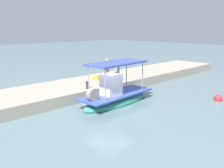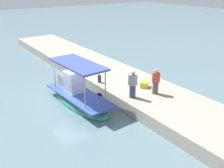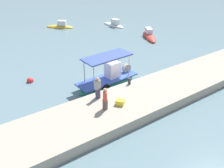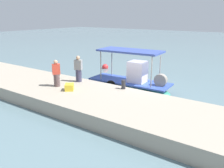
{
  "view_description": "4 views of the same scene",
  "coord_description": "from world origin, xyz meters",
  "px_view_note": "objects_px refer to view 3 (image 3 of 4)",
  "views": [
    {
      "loc": [
        10.99,
        11.44,
        4.98
      ],
      "look_at": [
        -1.51,
        -1.28,
        0.99
      ],
      "focal_mm": 41.44,
      "sensor_mm": 36.0,
      "label": 1
    },
    {
      "loc": [
        -14.3,
        6.75,
        7.42
      ],
      "look_at": [
        -1.18,
        -2.39,
        0.96
      ],
      "focal_mm": 41.47,
      "sensor_mm": 36.0,
      "label": 2
    },
    {
      "loc": [
        -11.2,
        -15.77,
        10.31
      ],
      "look_at": [
        -1.57,
        -1.93,
        1.15
      ],
      "focal_mm": 39.01,
      "sensor_mm": 36.0,
      "label": 3
    },
    {
      "loc": [
        7.18,
        -13.53,
        4.99
      ],
      "look_at": [
        -0.85,
        -2.1,
        0.89
      ],
      "focal_mm": 38.4,
      "sensor_mm": 36.0,
      "label": 4
    }
  ],
  "objects_px": {
    "moored_boat_near": "(114,25)",
    "moored_boat_mid": "(60,26)",
    "main_fishing_boat": "(108,80)",
    "cargo_crate": "(120,102)",
    "fisherman_by_crate": "(98,89)",
    "fisherman_near_bollard": "(105,100)",
    "moored_boat_far": "(149,36)",
    "marker_buoy": "(30,81)",
    "mooring_bollard": "(129,81)"
  },
  "relations": [
    {
      "from": "moored_boat_near",
      "to": "moored_boat_far",
      "type": "height_order",
      "value": "moored_boat_far"
    },
    {
      "from": "moored_boat_mid",
      "to": "mooring_bollard",
      "type": "bearing_deg",
      "value": -99.29
    },
    {
      "from": "mooring_bollard",
      "to": "cargo_crate",
      "type": "height_order",
      "value": "mooring_bollard"
    },
    {
      "from": "moored_boat_near",
      "to": "moored_boat_mid",
      "type": "bearing_deg",
      "value": 151.44
    },
    {
      "from": "main_fishing_boat",
      "to": "mooring_bollard",
      "type": "height_order",
      "value": "main_fishing_boat"
    },
    {
      "from": "fisherman_near_bollard",
      "to": "moored_boat_far",
      "type": "relative_size",
      "value": 0.32
    },
    {
      "from": "mooring_bollard",
      "to": "marker_buoy",
      "type": "relative_size",
      "value": 0.91
    },
    {
      "from": "fisherman_by_crate",
      "to": "main_fishing_boat",
      "type": "bearing_deg",
      "value": 43.27
    },
    {
      "from": "fisherman_near_bollard",
      "to": "cargo_crate",
      "type": "distance_m",
      "value": 1.31
    },
    {
      "from": "fisherman_near_bollard",
      "to": "cargo_crate",
      "type": "bearing_deg",
      "value": -6.66
    },
    {
      "from": "mooring_bollard",
      "to": "marker_buoy",
      "type": "bearing_deg",
      "value": 133.59
    },
    {
      "from": "fisherman_near_bollard",
      "to": "marker_buoy",
      "type": "height_order",
      "value": "fisherman_near_bollard"
    },
    {
      "from": "marker_buoy",
      "to": "mooring_bollard",
      "type": "bearing_deg",
      "value": -46.41
    },
    {
      "from": "main_fishing_boat",
      "to": "moored_boat_mid",
      "type": "xyz_separation_m",
      "value": [
        4.25,
        19.58,
        -0.3
      ]
    },
    {
      "from": "main_fishing_boat",
      "to": "fisherman_by_crate",
      "type": "bearing_deg",
      "value": -136.73
    },
    {
      "from": "cargo_crate",
      "to": "fisherman_by_crate",
      "type": "bearing_deg",
      "value": 115.68
    },
    {
      "from": "fisherman_near_bollard",
      "to": "fisherman_by_crate",
      "type": "height_order",
      "value": "fisherman_by_crate"
    },
    {
      "from": "main_fishing_boat",
      "to": "moored_boat_far",
      "type": "relative_size",
      "value": 1.15
    },
    {
      "from": "fisherman_near_bollard",
      "to": "moored_boat_far",
      "type": "distance_m",
      "value": 19.23
    },
    {
      "from": "main_fishing_boat",
      "to": "moored_boat_mid",
      "type": "height_order",
      "value": "main_fishing_boat"
    },
    {
      "from": "fisherman_by_crate",
      "to": "mooring_bollard",
      "type": "distance_m",
      "value": 3.29
    },
    {
      "from": "moored_boat_far",
      "to": "fisherman_near_bollard",
      "type": "bearing_deg",
      "value": -141.64
    },
    {
      "from": "mooring_bollard",
      "to": "main_fishing_boat",
      "type": "bearing_deg",
      "value": 109.26
    },
    {
      "from": "fisherman_near_bollard",
      "to": "moored_boat_near",
      "type": "distance_m",
      "value": 24.32
    },
    {
      "from": "moored_boat_near",
      "to": "moored_boat_far",
      "type": "bearing_deg",
      "value": -85.77
    },
    {
      "from": "marker_buoy",
      "to": "moored_boat_far",
      "type": "height_order",
      "value": "moored_boat_far"
    },
    {
      "from": "mooring_bollard",
      "to": "moored_boat_near",
      "type": "xyz_separation_m",
      "value": [
        10.89,
        17.62,
        -0.82
      ]
    },
    {
      "from": "moored_boat_near",
      "to": "moored_boat_mid",
      "type": "relative_size",
      "value": 1.1
    },
    {
      "from": "fisherman_by_crate",
      "to": "marker_buoy",
      "type": "relative_size",
      "value": 2.86
    },
    {
      "from": "mooring_bollard",
      "to": "cargo_crate",
      "type": "xyz_separation_m",
      "value": [
        -2.43,
        -2.01,
        -0.08
      ]
    },
    {
      "from": "moored_boat_mid",
      "to": "cargo_crate",
      "type": "bearing_deg",
      "value": -104.16
    },
    {
      "from": "fisherman_near_bollard",
      "to": "moored_boat_near",
      "type": "bearing_deg",
      "value": 53.37
    },
    {
      "from": "cargo_crate",
      "to": "moored_boat_mid",
      "type": "relative_size",
      "value": 0.15
    },
    {
      "from": "moored_boat_near",
      "to": "fisherman_by_crate",
      "type": "bearing_deg",
      "value": -128.19
    },
    {
      "from": "cargo_crate",
      "to": "moored_boat_mid",
      "type": "distance_m",
      "value": 24.38
    },
    {
      "from": "moored_boat_far",
      "to": "moored_boat_near",
      "type": "bearing_deg",
      "value": 94.23
    },
    {
      "from": "main_fishing_boat",
      "to": "fisherman_by_crate",
      "type": "height_order",
      "value": "main_fishing_boat"
    },
    {
      "from": "fisherman_near_bollard",
      "to": "moored_boat_mid",
      "type": "bearing_deg",
      "value": 73.1
    },
    {
      "from": "cargo_crate",
      "to": "marker_buoy",
      "type": "distance_m",
      "value": 9.35
    },
    {
      "from": "moored_boat_near",
      "to": "main_fishing_boat",
      "type": "bearing_deg",
      "value": -126.67
    },
    {
      "from": "cargo_crate",
      "to": "moored_boat_far",
      "type": "xyz_separation_m",
      "value": [
        13.87,
        12.05,
        -0.71
      ]
    },
    {
      "from": "fisherman_by_crate",
      "to": "cargo_crate",
      "type": "height_order",
      "value": "fisherman_by_crate"
    },
    {
      "from": "main_fishing_boat",
      "to": "moored_boat_mid",
      "type": "distance_m",
      "value": 20.04
    },
    {
      "from": "marker_buoy",
      "to": "fisherman_by_crate",
      "type": "bearing_deg",
      "value": -66.55
    },
    {
      "from": "cargo_crate",
      "to": "moored_boat_near",
      "type": "bearing_deg",
      "value": 55.85
    },
    {
      "from": "main_fishing_boat",
      "to": "moored_boat_mid",
      "type": "bearing_deg",
      "value": 77.76
    },
    {
      "from": "mooring_bollard",
      "to": "moored_boat_mid",
      "type": "distance_m",
      "value": 21.93
    },
    {
      "from": "fisherman_near_bollard",
      "to": "moored_boat_near",
      "type": "height_order",
      "value": "fisherman_near_bollard"
    },
    {
      "from": "main_fishing_boat",
      "to": "cargo_crate",
      "type": "xyz_separation_m",
      "value": [
        -1.71,
        -4.05,
        0.46
      ]
    },
    {
      "from": "moored_boat_near",
      "to": "marker_buoy",
      "type": "bearing_deg",
      "value": -146.97
    }
  ]
}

